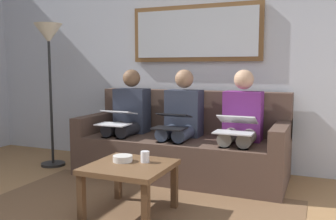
# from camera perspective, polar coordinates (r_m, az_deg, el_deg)

# --- Properties ---
(wall_rear) EXTENTS (6.00, 0.12, 2.60)m
(wall_rear) POSITION_cam_1_polar(r_m,az_deg,el_deg) (4.38, 4.61, 8.42)
(wall_rear) COLOR #B7BCC6
(wall_rear) RESTS_ON ground_plane
(area_rug) EXTENTS (2.60, 1.80, 0.01)m
(area_rug) POSITION_cam_1_polar(r_m,az_deg,el_deg) (3.00, -6.55, -16.07)
(area_rug) COLOR brown
(area_rug) RESTS_ON ground_plane
(couch) EXTENTS (2.20, 0.90, 0.90)m
(couch) POSITION_cam_1_polar(r_m,az_deg,el_deg) (4.01, 2.32, -5.60)
(couch) COLOR #4C382D
(couch) RESTS_ON ground_plane
(framed_mirror) EXTENTS (1.54, 0.05, 0.64)m
(framed_mirror) POSITION_cam_1_polar(r_m,az_deg,el_deg) (4.31, 4.24, 11.79)
(framed_mirror) COLOR brown
(coffee_table) EXTENTS (0.62, 0.62, 0.41)m
(coffee_table) POSITION_cam_1_polar(r_m,az_deg,el_deg) (2.92, -5.93, -9.52)
(coffee_table) COLOR brown
(coffee_table) RESTS_ON ground_plane
(cup) EXTENTS (0.07, 0.07, 0.09)m
(cup) POSITION_cam_1_polar(r_m,az_deg,el_deg) (2.94, -3.59, -7.26)
(cup) COLOR silver
(cup) RESTS_ON coffee_table
(bowl) EXTENTS (0.16, 0.16, 0.05)m
(bowl) POSITION_cam_1_polar(r_m,az_deg,el_deg) (2.99, -7.04, -7.48)
(bowl) COLOR beige
(bowl) RESTS_ON coffee_table
(person_left) EXTENTS (0.38, 0.58, 1.14)m
(person_left) POSITION_cam_1_polar(r_m,az_deg,el_deg) (3.72, 11.24, -2.03)
(person_left) COLOR #66236B
(person_left) RESTS_ON couch
(laptop_silver) EXTENTS (0.36, 0.35, 0.16)m
(laptop_silver) POSITION_cam_1_polar(r_m,az_deg,el_deg) (3.49, 10.46, -2.33)
(laptop_silver) COLOR silver
(person_middle) EXTENTS (0.38, 0.58, 1.14)m
(person_middle) POSITION_cam_1_polar(r_m,az_deg,el_deg) (3.90, 1.99, -1.52)
(person_middle) COLOR #2D3342
(person_middle) RESTS_ON couch
(laptop_black) EXTENTS (0.32, 0.35, 0.15)m
(laptop_black) POSITION_cam_1_polar(r_m,az_deg,el_deg) (3.67, 0.63, -1.70)
(laptop_black) COLOR black
(person_right) EXTENTS (0.38, 0.58, 1.14)m
(person_right) POSITION_cam_1_polar(r_m,az_deg,el_deg) (4.17, -6.27, -1.03)
(person_right) COLOR #2D3342
(person_right) RESTS_ON couch
(laptop_white) EXTENTS (0.34, 0.35, 0.15)m
(laptop_white) POSITION_cam_1_polar(r_m,az_deg,el_deg) (3.95, -8.00, -1.16)
(laptop_white) COLOR white
(standing_lamp) EXTENTS (0.32, 0.32, 1.66)m
(standing_lamp) POSITION_cam_1_polar(r_m,az_deg,el_deg) (4.49, -17.99, 8.98)
(standing_lamp) COLOR black
(standing_lamp) RESTS_ON ground_plane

